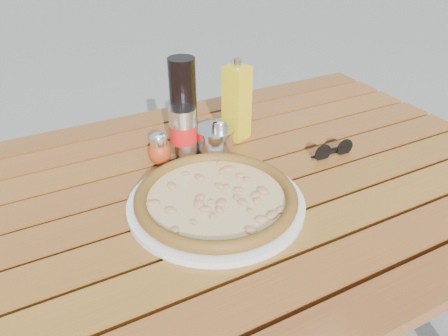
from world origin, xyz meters
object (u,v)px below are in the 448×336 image
dark_bottle (183,102)px  oregano_shaker (220,135)px  table (228,211)px  pepper_shaker (159,149)px  parmesan_tin (215,139)px  pizza (216,197)px  olive_oil_cruet (237,103)px  sunglasses (333,150)px  soda_can (183,131)px  plate (216,203)px

dark_bottle → oregano_shaker: bearing=-51.2°
table → pepper_shaker: 0.22m
pepper_shaker → oregano_shaker: size_ratio=1.00×
table → parmesan_tin: bearing=73.5°
table → pizza: pizza is taller
pepper_shaker → oregano_shaker: same height
oregano_shaker → parmesan_tin: 0.02m
dark_bottle → pepper_shaker: bearing=-142.6°
table → olive_oil_cruet: (0.13, 0.19, 0.17)m
olive_oil_cruet → sunglasses: bearing=-51.7°
table → sunglasses: (0.28, -0.01, 0.09)m
olive_oil_cruet → sunglasses: 0.27m
table → olive_oil_cruet: olive_oil_cruet is taller
oregano_shaker → soda_can: soda_can is taller
pepper_shaker → parmesan_tin: pepper_shaker is taller
pizza → sunglasses: sunglasses is taller
pepper_shaker → parmesan_tin: 0.15m
pizza → dark_bottle: bearing=78.8°
pizza → olive_oil_cruet: bearing=53.1°
table → soda_can: bearing=99.8°
olive_oil_cruet → parmesan_tin: size_ratio=2.10×
soda_can → pepper_shaker: bearing=-163.6°
parmesan_tin → oregano_shaker: bearing=-8.9°
dark_bottle → sunglasses: size_ratio=1.99×
dark_bottle → pizza: bearing=-101.2°
sunglasses → pizza: bearing=-168.3°
olive_oil_cruet → dark_bottle: bearing=163.7°
soda_can → parmesan_tin: (0.07, -0.02, -0.03)m
parmesan_tin → dark_bottle: bearing=123.2°
parmesan_tin → sunglasses: size_ratio=0.91×
table → dark_bottle: (-0.00, 0.23, 0.19)m
oregano_shaker → soda_can: 0.09m
pizza → plate: bearing=-116.6°
pizza → oregano_shaker: size_ratio=5.23×
pepper_shaker → sunglasses: pepper_shaker is taller
plate → pepper_shaker: size_ratio=4.39×
pizza → oregano_shaker: bearing=60.5°
pepper_shaker → soda_can: soda_can is taller
pepper_shaker → oregano_shaker: bearing=-1.1°
soda_can → plate: bearing=-97.5°
pepper_shaker → olive_oil_cruet: 0.24m
dark_bottle → plate: bearing=-101.2°
table → plate: bearing=-135.2°
pizza → olive_oil_cruet: 0.32m
oregano_shaker → dark_bottle: 0.12m
dark_bottle → soda_can: 0.08m
table → pepper_shaker: (-0.10, 0.15, 0.11)m
table → oregano_shaker: size_ratio=17.07×
sunglasses → olive_oil_cruet: bearing=132.0°
table → pepper_shaker: bearing=123.5°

